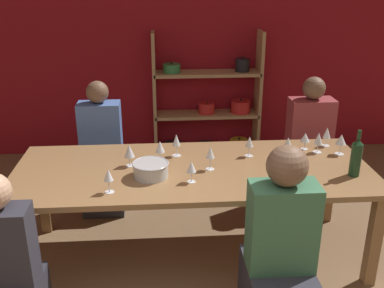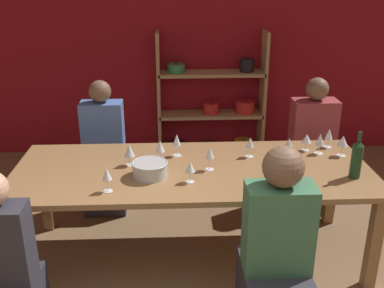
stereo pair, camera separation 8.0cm
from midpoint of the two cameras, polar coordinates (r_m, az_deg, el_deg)
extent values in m
cube|color=maroon|center=(5.26, -3.40, 13.14)|extent=(8.80, 0.06, 2.70)
cube|color=tan|center=(5.19, -5.21, 5.99)|extent=(0.04, 0.30, 1.46)
cube|color=tan|center=(5.30, 7.95, 6.21)|extent=(0.04, 0.30, 1.46)
cube|color=tan|center=(5.45, 1.37, -1.11)|extent=(1.20, 0.30, 0.04)
cylinder|color=black|center=(5.40, -2.86, -0.48)|extent=(0.25, 0.25, 0.12)
sphere|color=black|center=(5.37, -2.87, 0.22)|extent=(0.02, 0.02, 0.02)
cylinder|color=black|center=(5.42, 1.38, -0.40)|extent=(0.20, 0.20, 0.11)
sphere|color=black|center=(5.39, 1.39, 0.26)|extent=(0.02, 0.02, 0.02)
cylinder|color=gold|center=(5.46, 5.57, -0.13)|extent=(0.22, 0.22, 0.14)
sphere|color=black|center=(5.43, 5.60, 0.69)|extent=(0.02, 0.02, 0.02)
cube|color=tan|center=(5.28, 1.42, 3.78)|extent=(1.20, 0.30, 0.04)
cylinder|color=red|center=(5.25, 1.43, 4.62)|extent=(0.19, 0.19, 0.13)
sphere|color=black|center=(5.23, 1.43, 5.40)|extent=(0.02, 0.02, 0.02)
cylinder|color=red|center=(5.30, 5.75, 4.77)|extent=(0.23, 0.23, 0.14)
sphere|color=black|center=(5.28, 5.79, 5.64)|extent=(0.02, 0.02, 0.02)
cube|color=tan|center=(5.15, 1.47, 8.95)|extent=(1.20, 0.30, 0.04)
cylinder|color=#338447|center=(5.11, -3.06, 9.59)|extent=(0.20, 0.20, 0.10)
sphere|color=black|center=(5.10, -3.07, 10.25)|extent=(0.02, 0.02, 0.02)
cylinder|color=black|center=(5.18, 5.96, 9.95)|extent=(0.16, 0.16, 0.15)
sphere|color=black|center=(5.17, 5.99, 10.87)|extent=(0.02, 0.02, 0.02)
cube|color=olive|center=(3.29, -0.58, -3.39)|extent=(2.61, 1.03, 0.04)
cube|color=olive|center=(3.27, -22.59, -13.01)|extent=(0.08, 0.08, 0.71)
cube|color=olive|center=(3.40, 21.46, -11.37)|extent=(0.08, 0.08, 0.71)
cube|color=olive|center=(3.98, -18.93, -5.98)|extent=(0.08, 0.08, 0.71)
cube|color=olive|center=(4.09, 16.47, -4.90)|extent=(0.08, 0.08, 0.71)
cylinder|color=#B7BABC|center=(3.15, -6.00, -3.28)|extent=(0.24, 0.24, 0.10)
torus|color=#B7BABC|center=(3.13, -6.03, -2.47)|extent=(0.26, 0.26, 0.01)
cylinder|color=#19381E|center=(3.31, 19.41, -1.93)|extent=(0.08, 0.08, 0.24)
cone|color=#19381E|center=(3.26, 19.70, 0.26)|extent=(0.08, 0.08, 0.03)
cylinder|color=#19381E|center=(3.25, 19.81, 1.10)|extent=(0.03, 0.03, 0.07)
cylinder|color=white|center=(3.57, 11.33, -1.44)|extent=(0.06, 0.06, 0.00)
cylinder|color=white|center=(3.55, 11.37, -0.93)|extent=(0.01, 0.01, 0.06)
cone|color=white|center=(3.53, 11.46, 0.18)|extent=(0.07, 0.07, 0.08)
cylinder|color=beige|center=(3.53, 11.43, -0.14)|extent=(0.04, 0.04, 0.03)
cylinder|color=white|center=(3.51, 6.57, -1.50)|extent=(0.06, 0.06, 0.00)
cylinder|color=white|center=(3.50, 6.60, -0.90)|extent=(0.01, 0.01, 0.08)
cone|color=white|center=(3.47, 6.66, 0.30)|extent=(0.06, 0.06, 0.08)
cylinder|color=beige|center=(3.47, 6.64, -0.01)|extent=(0.03, 0.03, 0.03)
cylinder|color=white|center=(3.26, 1.59, -3.21)|extent=(0.06, 0.06, 0.00)
cylinder|color=white|center=(3.25, 1.60, -2.48)|extent=(0.01, 0.01, 0.09)
cone|color=white|center=(3.21, 1.62, -1.05)|extent=(0.06, 0.06, 0.09)
cylinder|color=white|center=(3.00, -11.18, -6.00)|extent=(0.06, 0.06, 0.00)
cylinder|color=white|center=(2.98, -11.24, -5.27)|extent=(0.01, 0.01, 0.08)
cone|color=white|center=(2.95, -11.35, -3.86)|extent=(0.06, 0.06, 0.08)
cylinder|color=beige|center=(2.95, -11.32, -4.21)|extent=(0.03, 0.03, 0.03)
cylinder|color=white|center=(3.68, 14.99, -1.00)|extent=(0.07, 0.07, 0.00)
cylinder|color=white|center=(3.67, 15.04, -0.49)|extent=(0.01, 0.01, 0.07)
cone|color=white|center=(3.64, 15.17, 0.71)|extent=(0.07, 0.07, 0.10)
cylinder|color=maroon|center=(3.65, 15.13, 0.34)|extent=(0.04, 0.04, 0.04)
cylinder|color=white|center=(3.72, 13.44, -0.63)|extent=(0.06, 0.06, 0.00)
cylinder|color=white|center=(3.71, 13.48, -0.13)|extent=(0.01, 0.01, 0.06)
cone|color=white|center=(3.68, 13.57, 0.84)|extent=(0.08, 0.08, 0.07)
cylinder|color=maroon|center=(3.69, 13.55, 0.59)|extent=(0.04, 0.04, 0.03)
cylinder|color=white|center=(3.36, -8.55, -2.73)|extent=(0.07, 0.07, 0.00)
cylinder|color=white|center=(3.34, -8.59, -2.16)|extent=(0.01, 0.01, 0.07)
cone|color=white|center=(3.31, -8.66, -0.86)|extent=(0.08, 0.08, 0.09)
cylinder|color=maroon|center=(3.32, -8.64, -1.25)|extent=(0.04, 0.04, 0.04)
cylinder|color=white|center=(3.38, -4.70, -2.36)|extent=(0.06, 0.06, 0.00)
cylinder|color=white|center=(3.37, -4.72, -1.68)|extent=(0.01, 0.01, 0.08)
cone|color=white|center=(3.33, -4.77, -0.33)|extent=(0.07, 0.07, 0.09)
cylinder|color=beige|center=(3.34, -4.75, -0.68)|extent=(0.04, 0.04, 0.03)
cylinder|color=white|center=(3.70, 17.61, -1.21)|extent=(0.07, 0.07, 0.00)
cylinder|color=white|center=(3.68, 17.69, -0.60)|extent=(0.01, 0.01, 0.08)
cone|color=white|center=(3.65, 17.83, 0.57)|extent=(0.08, 0.08, 0.08)
cylinder|color=maroon|center=(3.66, 17.79, 0.28)|extent=(0.04, 0.04, 0.03)
cylinder|color=white|center=(3.50, -2.62, -1.47)|extent=(0.07, 0.07, 0.00)
cylinder|color=white|center=(3.48, -2.63, -0.81)|extent=(0.01, 0.01, 0.08)
cone|color=white|center=(3.45, -2.66, 0.54)|extent=(0.06, 0.06, 0.09)
cylinder|color=beige|center=(3.46, -2.65, 0.17)|extent=(0.03, 0.03, 0.04)
cylinder|color=white|center=(3.84, 16.02, -0.20)|extent=(0.06, 0.06, 0.00)
cylinder|color=white|center=(3.82, 16.07, 0.29)|extent=(0.01, 0.01, 0.07)
cone|color=white|center=(3.80, 16.19, 1.39)|extent=(0.06, 0.06, 0.09)
cylinder|color=beige|center=(3.80, 16.16, 1.07)|extent=(0.03, 0.03, 0.04)
cylinder|color=white|center=(3.08, -0.82, -4.81)|extent=(0.06, 0.06, 0.00)
cylinder|color=white|center=(3.06, -0.83, -4.17)|extent=(0.01, 0.01, 0.07)
cone|color=white|center=(3.03, -0.84, -2.90)|extent=(0.07, 0.07, 0.08)
cube|color=#2D2D38|center=(2.74, -23.75, -12.07)|extent=(0.34, 0.19, 0.50)
cube|color=#2D2D38|center=(4.45, 13.65, -4.01)|extent=(0.40, 0.50, 0.48)
cube|color=#99383D|center=(4.27, 14.24, 2.12)|extent=(0.40, 0.22, 0.53)
sphere|color=brown|center=(4.16, 14.70, 6.87)|extent=(0.20, 0.20, 0.20)
cube|color=#3D7551|center=(2.63, 10.49, -10.33)|extent=(0.38, 0.21, 0.53)
sphere|color=brown|center=(2.45, 11.09, -2.74)|extent=(0.23, 0.23, 0.23)
cube|color=#2D2D38|center=(4.29, -11.54, -5.25)|extent=(0.37, 0.46, 0.42)
cube|color=#4C70B7|center=(4.09, -12.07, 1.13)|extent=(0.37, 0.20, 0.59)
sphere|color=brown|center=(3.98, -12.51, 6.46)|extent=(0.19, 0.19, 0.19)
camera|label=1|loc=(0.04, -90.69, -0.27)|focal=42.00mm
camera|label=2|loc=(0.04, 89.31, 0.27)|focal=42.00mm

